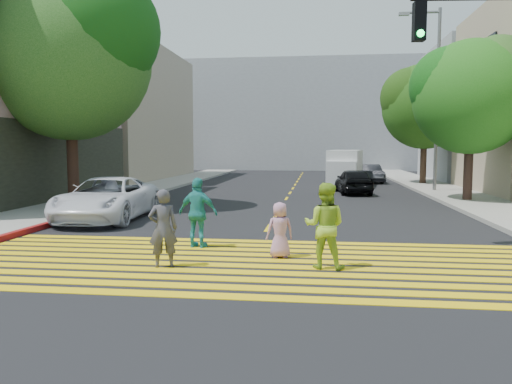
% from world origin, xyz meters
% --- Properties ---
extents(ground, '(120.00, 120.00, 0.00)m').
position_xyz_m(ground, '(0.00, 0.00, 0.00)').
color(ground, black).
extents(sidewalk_left, '(3.00, 40.00, 0.15)m').
position_xyz_m(sidewalk_left, '(-8.50, 22.00, 0.07)').
color(sidewalk_left, gray).
rests_on(sidewalk_left, ground).
extents(sidewalk_right, '(3.00, 60.00, 0.15)m').
position_xyz_m(sidewalk_right, '(8.50, 15.00, 0.07)').
color(sidewalk_right, gray).
rests_on(sidewalk_right, ground).
extents(curb_red, '(0.20, 8.00, 0.16)m').
position_xyz_m(curb_red, '(-6.90, 6.00, 0.08)').
color(curb_red, maroon).
rests_on(curb_red, ground).
extents(crosswalk, '(13.40, 5.30, 0.01)m').
position_xyz_m(crosswalk, '(0.00, 1.28, 0.01)').
color(crosswalk, yellow).
rests_on(crosswalk, ground).
extents(lane_line, '(0.12, 34.40, 0.01)m').
position_xyz_m(lane_line, '(0.00, 22.50, 0.01)').
color(lane_line, yellow).
rests_on(lane_line, ground).
extents(building_left_tan, '(12.00, 16.00, 10.00)m').
position_xyz_m(building_left_tan, '(-16.00, 28.00, 5.00)').
color(building_left_tan, tan).
rests_on(building_left_tan, ground).
extents(building_right_grey, '(10.00, 10.00, 10.00)m').
position_xyz_m(building_right_grey, '(15.00, 30.00, 5.00)').
color(building_right_grey, gray).
rests_on(building_right_grey, ground).
extents(backdrop_block, '(30.00, 8.00, 12.00)m').
position_xyz_m(backdrop_block, '(0.00, 48.00, 6.00)').
color(backdrop_block, gray).
rests_on(backdrop_block, ground).
extents(tree_left, '(9.01, 8.77, 9.58)m').
position_xyz_m(tree_left, '(-8.45, 10.22, 6.46)').
color(tree_left, '#401F16').
rests_on(tree_left, ground).
extents(tree_right_near, '(6.54, 6.27, 7.39)m').
position_xyz_m(tree_right_near, '(8.31, 14.18, 5.00)').
color(tree_right_near, black).
rests_on(tree_right_near, ground).
extents(tree_right_far, '(6.26, 5.77, 8.10)m').
position_xyz_m(tree_right_far, '(8.49, 24.86, 5.47)').
color(tree_right_far, '#483625').
rests_on(tree_right_far, ground).
extents(pedestrian_man, '(0.70, 0.57, 1.65)m').
position_xyz_m(pedestrian_man, '(-1.67, 0.68, 0.83)').
color(pedestrian_man, '#424148').
rests_on(pedestrian_man, ground).
extents(pedestrian_woman, '(0.96, 0.81, 1.79)m').
position_xyz_m(pedestrian_woman, '(1.68, 1.03, 0.89)').
color(pedestrian_woman, '#97C02E').
rests_on(pedestrian_woman, ground).
extents(pedestrian_child, '(0.73, 0.60, 1.28)m').
position_xyz_m(pedestrian_child, '(0.69, 1.89, 0.64)').
color(pedestrian_child, '#BB80A5').
rests_on(pedestrian_child, ground).
extents(pedestrian_extra, '(1.10, 0.64, 1.76)m').
position_xyz_m(pedestrian_extra, '(-1.43, 2.78, 0.88)').
color(pedestrian_extra, teal).
rests_on(pedestrian_extra, ground).
extents(white_sedan, '(2.71, 5.43, 1.48)m').
position_xyz_m(white_sedan, '(-5.69, 7.03, 0.74)').
color(white_sedan, white).
rests_on(white_sedan, ground).
extents(dark_car_near, '(2.02, 4.18, 1.38)m').
position_xyz_m(dark_car_near, '(3.42, 17.95, 0.69)').
color(dark_car_near, black).
rests_on(dark_car_near, ground).
extents(silver_car, '(2.56, 4.89, 1.35)m').
position_xyz_m(silver_car, '(3.49, 28.46, 0.68)').
color(silver_car, gray).
rests_on(silver_car, ground).
extents(dark_car_parked, '(1.80, 4.05, 1.29)m').
position_xyz_m(dark_car_parked, '(5.16, 26.65, 0.65)').
color(dark_car_parked, black).
rests_on(dark_car_parked, ground).
extents(white_van, '(2.54, 5.13, 2.32)m').
position_xyz_m(white_van, '(3.20, 22.75, 1.10)').
color(white_van, silver).
rests_on(white_van, ground).
extents(street_lamp, '(2.24, 0.25, 9.94)m').
position_xyz_m(street_lamp, '(7.69, 19.10, 5.70)').
color(street_lamp, slate).
rests_on(street_lamp, ground).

